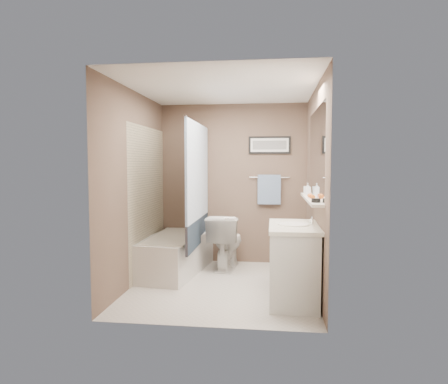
# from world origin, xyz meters

# --- Properties ---
(ground) EXTENTS (2.50, 2.50, 0.00)m
(ground) POSITION_xyz_m (0.00, 0.00, 0.00)
(ground) COLOR beige
(ground) RESTS_ON ground
(ceiling) EXTENTS (2.20, 2.50, 0.04)m
(ceiling) POSITION_xyz_m (0.00, 0.00, 2.38)
(ceiling) COLOR white
(ceiling) RESTS_ON wall_back
(wall_back) EXTENTS (2.20, 0.04, 2.40)m
(wall_back) POSITION_xyz_m (0.00, 1.23, 1.20)
(wall_back) COLOR brown
(wall_back) RESTS_ON ground
(wall_front) EXTENTS (2.20, 0.04, 2.40)m
(wall_front) POSITION_xyz_m (0.00, -1.23, 1.20)
(wall_front) COLOR brown
(wall_front) RESTS_ON ground
(wall_left) EXTENTS (0.04, 2.50, 2.40)m
(wall_left) POSITION_xyz_m (-1.08, 0.00, 1.20)
(wall_left) COLOR brown
(wall_left) RESTS_ON ground
(wall_right) EXTENTS (0.04, 2.50, 2.40)m
(wall_right) POSITION_xyz_m (1.08, 0.00, 1.20)
(wall_right) COLOR brown
(wall_right) RESTS_ON ground
(tile_surround) EXTENTS (0.02, 1.55, 2.00)m
(tile_surround) POSITION_xyz_m (-1.09, 0.50, 1.00)
(tile_surround) COLOR tan
(tile_surround) RESTS_ON wall_left
(curtain_rod) EXTENTS (0.02, 1.55, 0.02)m
(curtain_rod) POSITION_xyz_m (-0.40, 0.50, 2.05)
(curtain_rod) COLOR silver
(curtain_rod) RESTS_ON wall_left
(curtain_upper) EXTENTS (0.03, 1.45, 1.28)m
(curtain_upper) POSITION_xyz_m (-0.40, 0.50, 1.40)
(curtain_upper) COLOR white
(curtain_upper) RESTS_ON curtain_rod
(curtain_lower) EXTENTS (0.03, 1.45, 0.36)m
(curtain_lower) POSITION_xyz_m (-0.40, 0.50, 0.58)
(curtain_lower) COLOR #223140
(curtain_lower) RESTS_ON curtain_rod
(mirror) EXTENTS (0.02, 1.60, 1.00)m
(mirror) POSITION_xyz_m (1.09, -0.15, 1.62)
(mirror) COLOR silver
(mirror) RESTS_ON wall_right
(shelf) EXTENTS (0.12, 1.60, 0.03)m
(shelf) POSITION_xyz_m (1.04, -0.15, 1.10)
(shelf) COLOR silver
(shelf) RESTS_ON wall_right
(towel_bar) EXTENTS (0.60, 0.02, 0.02)m
(towel_bar) POSITION_xyz_m (0.55, 1.22, 1.30)
(towel_bar) COLOR silver
(towel_bar) RESTS_ON wall_back
(towel) EXTENTS (0.34, 0.05, 0.44)m
(towel) POSITION_xyz_m (0.55, 1.20, 1.12)
(towel) COLOR #94B2D7
(towel) RESTS_ON towel_bar
(art_frame) EXTENTS (0.62, 0.02, 0.26)m
(art_frame) POSITION_xyz_m (0.55, 1.23, 1.78)
(art_frame) COLOR black
(art_frame) RESTS_ON wall_back
(art_mat) EXTENTS (0.56, 0.00, 0.20)m
(art_mat) POSITION_xyz_m (0.55, 1.22, 1.78)
(art_mat) COLOR white
(art_mat) RESTS_ON art_frame
(art_image) EXTENTS (0.50, 0.00, 0.13)m
(art_image) POSITION_xyz_m (0.55, 1.22, 1.78)
(art_image) COLOR #595959
(art_image) RESTS_ON art_mat
(door) EXTENTS (0.80, 0.02, 2.00)m
(door) POSITION_xyz_m (0.55, -1.24, 1.00)
(door) COLOR silver
(door) RESTS_ON wall_front
(door_handle) EXTENTS (0.10, 0.02, 0.02)m
(door_handle) POSITION_xyz_m (0.22, -1.19, 1.00)
(door_handle) COLOR silver
(door_handle) RESTS_ON door
(bathtub) EXTENTS (0.89, 1.58, 0.50)m
(bathtub) POSITION_xyz_m (-0.75, 0.56, 0.25)
(bathtub) COLOR silver
(bathtub) RESTS_ON ground
(tub_rim) EXTENTS (0.56, 1.36, 0.02)m
(tub_rim) POSITION_xyz_m (-0.75, 0.56, 0.50)
(tub_rim) COLOR beige
(tub_rim) RESTS_ON bathtub
(toilet) EXTENTS (0.51, 0.81, 0.78)m
(toilet) POSITION_xyz_m (-0.06, 0.85, 0.39)
(toilet) COLOR white
(toilet) RESTS_ON ground
(vanity) EXTENTS (0.54, 0.92, 0.80)m
(vanity) POSITION_xyz_m (0.85, -0.43, 0.40)
(vanity) COLOR silver
(vanity) RESTS_ON ground
(countertop) EXTENTS (0.54, 0.96, 0.04)m
(countertop) POSITION_xyz_m (0.84, -0.43, 0.82)
(countertop) COLOR silver
(countertop) RESTS_ON vanity
(sink_basin) EXTENTS (0.34, 0.34, 0.01)m
(sink_basin) POSITION_xyz_m (0.83, -0.43, 0.85)
(sink_basin) COLOR white
(sink_basin) RESTS_ON countertop
(faucet_spout) EXTENTS (0.02, 0.02, 0.10)m
(faucet_spout) POSITION_xyz_m (1.03, -0.43, 0.89)
(faucet_spout) COLOR white
(faucet_spout) RESTS_ON countertop
(faucet_knob) EXTENTS (0.05, 0.05, 0.05)m
(faucet_knob) POSITION_xyz_m (1.03, -0.33, 0.87)
(faucet_knob) COLOR white
(faucet_knob) RESTS_ON countertop
(candle_bowl_near) EXTENTS (0.09, 0.09, 0.04)m
(candle_bowl_near) POSITION_xyz_m (1.04, -0.72, 1.14)
(candle_bowl_near) COLOR black
(candle_bowl_near) RESTS_ON shelf
(hair_brush_front) EXTENTS (0.07, 0.22, 0.04)m
(hair_brush_front) POSITION_xyz_m (1.04, -0.21, 1.14)
(hair_brush_front) COLOR #C75F1C
(hair_brush_front) RESTS_ON shelf
(hair_brush_back) EXTENTS (0.05, 0.22, 0.04)m
(hair_brush_back) POSITION_xyz_m (1.04, -0.16, 1.14)
(hair_brush_back) COLOR #C14D1B
(hair_brush_back) RESTS_ON shelf
(pink_comb) EXTENTS (0.03, 0.16, 0.01)m
(pink_comb) POSITION_xyz_m (1.04, 0.05, 1.12)
(pink_comb) COLOR pink
(pink_comb) RESTS_ON shelf
(glass_jar) EXTENTS (0.08, 0.08, 0.10)m
(glass_jar) POSITION_xyz_m (1.04, 0.39, 1.17)
(glass_jar) COLOR white
(glass_jar) RESTS_ON shelf
(soap_bottle) EXTENTS (0.07, 0.08, 0.15)m
(soap_bottle) POSITION_xyz_m (1.04, 0.26, 1.19)
(soap_bottle) COLOR #999999
(soap_bottle) RESTS_ON shelf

